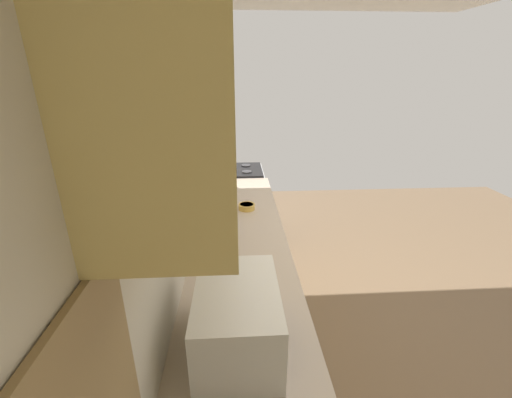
# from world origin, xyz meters

# --- Properties ---
(ground_plane) EXTENTS (6.90, 6.90, 0.00)m
(ground_plane) POSITION_xyz_m (0.00, 0.00, 0.00)
(ground_plane) COLOR brown
(wall_back) EXTENTS (4.44, 0.12, 2.60)m
(wall_back) POSITION_xyz_m (0.00, 1.46, 1.30)
(wall_back) COLOR beige
(wall_back) RESTS_ON ground_plane
(counter_run) EXTENTS (3.61, 0.65, 0.89)m
(counter_run) POSITION_xyz_m (-0.35, 1.09, 0.44)
(counter_run) COLOR #EFCF78
(counter_run) RESTS_ON ground_plane
(upper_cabinets) EXTENTS (2.05, 0.30, 0.67)m
(upper_cabinets) POSITION_xyz_m (-0.35, 1.25, 1.93)
(upper_cabinets) COLOR #EED37B
(oven_range) EXTENTS (0.61, 0.62, 1.07)m
(oven_range) POSITION_xyz_m (1.76, 1.10, 0.46)
(oven_range) COLOR #B7BABF
(oven_range) RESTS_ON ground_plane
(microwave) EXTENTS (0.50, 0.34, 0.28)m
(microwave) POSITION_xyz_m (-0.85, 1.11, 1.03)
(microwave) COLOR white
(microwave) RESTS_ON counter_run
(bowl) EXTENTS (0.14, 0.14, 0.05)m
(bowl) POSITION_xyz_m (0.61, 1.03, 0.91)
(bowl) COLOR gold
(bowl) RESTS_ON counter_run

